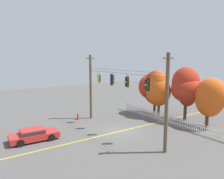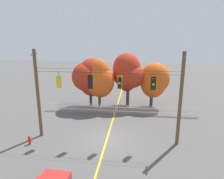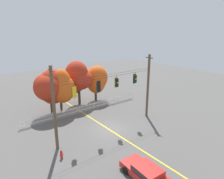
# 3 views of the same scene
# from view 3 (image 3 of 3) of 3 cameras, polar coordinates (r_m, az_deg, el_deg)

# --- Properties ---
(ground) EXTENTS (80.00, 80.00, 0.00)m
(ground) POSITION_cam_3_polar(r_m,az_deg,el_deg) (23.95, -0.88, -11.12)
(ground) COLOR #565451
(lane_centerline_stripe) EXTENTS (0.16, 36.00, 0.01)m
(lane_centerline_stripe) POSITION_cam_3_polar(r_m,az_deg,el_deg) (23.95, -0.88, -11.11)
(lane_centerline_stripe) COLOR gold
(lane_centerline_stripe) RESTS_ON ground
(signal_support_span) EXTENTS (12.82, 1.10, 8.18)m
(signal_support_span) POSITION_cam_3_polar(r_m,az_deg,el_deg) (22.30, -0.92, -1.64)
(signal_support_span) COLOR brown
(signal_support_span) RESTS_ON ground
(traffic_signal_southbound_primary) EXTENTS (0.43, 0.38, 1.45)m
(traffic_signal_southbound_primary) POSITION_cam_3_polar(r_m,az_deg,el_deg) (19.83, -10.65, -0.71)
(traffic_signal_southbound_primary) COLOR black
(traffic_signal_westbound_side) EXTENTS (0.43, 0.38, 1.41)m
(traffic_signal_westbound_side) POSITION_cam_3_polar(r_m,az_deg,el_deg) (21.15, -3.92, 0.91)
(traffic_signal_westbound_side) COLOR black
(traffic_signal_northbound_primary) EXTENTS (0.43, 0.38, 1.41)m
(traffic_signal_northbound_primary) POSITION_cam_3_polar(r_m,az_deg,el_deg) (22.60, 1.35, 1.97)
(traffic_signal_northbound_primary) COLOR black
(traffic_signal_eastbound_side) EXTENTS (0.43, 0.38, 1.40)m
(traffic_signal_eastbound_side) POSITION_cam_3_polar(r_m,az_deg,el_deg) (24.42, 6.50, 2.99)
(traffic_signal_eastbound_side) COLOR black
(white_picket_fence) EXTENTS (17.69, 0.06, 1.12)m
(white_picket_fence) POSITION_cam_3_polar(r_m,az_deg,el_deg) (28.79, -7.34, -5.02)
(white_picket_fence) COLOR white
(white_picket_fence) RESTS_ON ground
(autumn_maple_near_fence) EXTENTS (4.40, 3.78, 6.11)m
(autumn_maple_near_fence) POSITION_cam_3_polar(r_m,az_deg,el_deg) (27.99, -17.04, 0.82)
(autumn_maple_near_fence) COLOR #473828
(autumn_maple_near_fence) RESTS_ON ground
(autumn_maple_mid) EXTENTS (3.39, 2.98, 6.11)m
(autumn_maple_mid) POSITION_cam_3_polar(r_m,az_deg,el_deg) (28.00, -13.78, 0.68)
(autumn_maple_mid) COLOR brown
(autumn_maple_mid) RESTS_ON ground
(autumn_oak_far_east) EXTENTS (4.10, 3.60, 6.70)m
(autumn_oak_far_east) POSITION_cam_3_polar(r_m,az_deg,el_deg) (30.58, -9.60, 3.31)
(autumn_oak_far_east) COLOR #473828
(autumn_oak_far_east) RESTS_ON ground
(autumn_maple_far_west) EXTENTS (3.60, 2.92, 5.59)m
(autumn_maple_far_west) POSITION_cam_3_polar(r_m,az_deg,el_deg) (32.24, -4.32, 2.86)
(autumn_maple_far_west) COLOR #473828
(autumn_maple_far_west) RESTS_ON ground
(parked_car) EXTENTS (2.22, 4.51, 1.15)m
(parked_car) POSITION_cam_3_polar(r_m,az_deg,el_deg) (17.06, 9.67, -22.04)
(parked_car) COLOR red
(parked_car) RESTS_ON ground
(fire_hydrant) EXTENTS (0.38, 0.22, 0.81)m
(fire_hydrant) POSITION_cam_3_polar(r_m,az_deg,el_deg) (19.65, -14.00, -17.22)
(fire_hydrant) COLOR red
(fire_hydrant) RESTS_ON ground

